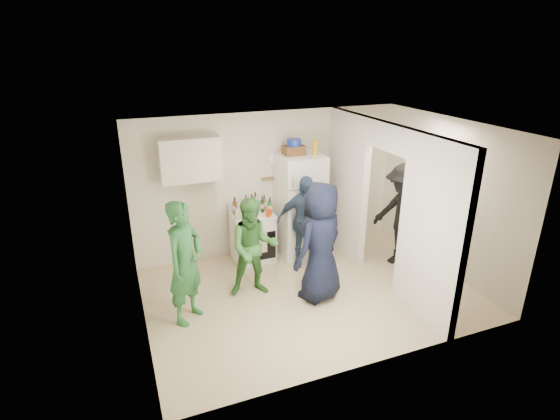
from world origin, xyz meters
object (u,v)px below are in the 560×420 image
(fridge, at_px, (300,205))
(person_nook, at_px, (403,216))
(blue_bowl, at_px, (294,142))
(yellow_cup_stack_top, at_px, (315,148))
(wicker_basket, at_px, (294,150))
(stove, at_px, (253,237))
(person_green_center, at_px, (254,248))
(person_navy, at_px, (320,242))
(person_green_left, at_px, (185,263))
(person_denim, at_px, (304,221))

(fridge, bearing_deg, person_nook, -37.27)
(person_nook, bearing_deg, blue_bowl, -139.81)
(yellow_cup_stack_top, bearing_deg, wicker_basket, 154.89)
(wicker_basket, bearing_deg, stove, -178.50)
(person_green_center, bearing_deg, yellow_cup_stack_top, 44.96)
(yellow_cup_stack_top, xyz_separation_m, person_navy, (-0.55, -1.39, -1.03))
(fridge, xyz_separation_m, person_green_left, (-2.23, -1.33, -0.04))
(person_green_left, bearing_deg, person_denim, -22.68)
(person_navy, distance_m, person_nook, 1.78)
(person_green_left, height_order, person_green_center, person_green_left)
(fridge, distance_m, wicker_basket, 0.98)
(wicker_basket, distance_m, person_green_center, 1.91)
(fridge, height_order, blue_bowl, blue_bowl)
(person_denim, bearing_deg, person_green_left, -136.39)
(stove, bearing_deg, person_nook, -25.80)
(person_green_left, xyz_separation_m, person_navy, (1.90, -0.16, 0.03))
(person_green_center, bearing_deg, blue_bowl, 56.24)
(yellow_cup_stack_top, bearing_deg, person_nook, -39.30)
(person_green_center, bearing_deg, person_nook, 10.85)
(stove, xyz_separation_m, person_nook, (2.26, -1.09, 0.46))
(person_green_left, distance_m, person_navy, 1.91)
(yellow_cup_stack_top, distance_m, person_navy, 1.82)
(wicker_basket, xyz_separation_m, person_green_center, (-1.09, -1.09, -1.12))
(fridge, relative_size, person_nook, 1.02)
(blue_bowl, relative_size, person_green_center, 0.16)
(person_green_center, xyz_separation_m, person_nook, (2.59, -0.02, 0.13))
(person_navy, xyz_separation_m, person_nook, (1.73, 0.43, -0.01))
(blue_bowl, bearing_deg, person_green_left, -147.04)
(blue_bowl, distance_m, person_nook, 2.17)
(fridge, relative_size, yellow_cup_stack_top, 7.21)
(stove, xyz_separation_m, person_green_left, (-1.37, -1.36, 0.44))
(yellow_cup_stack_top, xyz_separation_m, person_green_center, (-1.41, -0.94, -1.17))
(wicker_basket, height_order, person_nook, wicker_basket)
(person_navy, bearing_deg, person_green_left, -30.42)
(blue_bowl, relative_size, yellow_cup_stack_top, 0.96)
(person_green_center, distance_m, person_navy, 0.98)
(person_green_left, bearing_deg, person_nook, -40.82)
(fridge, bearing_deg, person_green_center, -138.93)
(wicker_basket, height_order, yellow_cup_stack_top, yellow_cup_stack_top)
(person_green_left, relative_size, person_green_center, 1.14)
(person_navy, bearing_deg, yellow_cup_stack_top, -137.40)
(stove, relative_size, fridge, 0.47)
(stove, distance_m, person_green_left, 1.98)
(blue_bowl, bearing_deg, wicker_basket, 0.00)
(blue_bowl, distance_m, person_green_center, 1.99)
(blue_bowl, height_order, yellow_cup_stack_top, blue_bowl)
(stove, height_order, person_denim, person_denim)
(blue_bowl, relative_size, person_nook, 0.14)
(person_denim, xyz_separation_m, person_nook, (1.51, -0.60, 0.10))
(blue_bowl, height_order, person_nook, blue_bowl)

